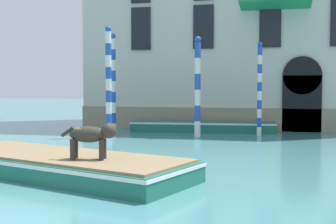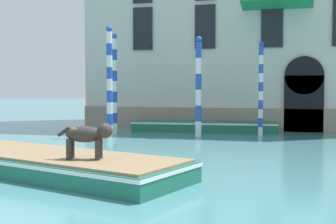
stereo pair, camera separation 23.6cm
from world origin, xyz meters
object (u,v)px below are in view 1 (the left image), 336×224
Objects in this scene: dog_on_deck at (92,135)px; boat_moored_near_palazzo at (203,126)px; mooring_pole_2 at (113,83)px; mooring_pole_3 at (109,81)px; mooring_pole_0 at (260,89)px; mooring_pole_1 at (198,86)px; boat_foreground at (59,164)px.

dog_on_deck is 11.70m from boat_moored_near_palazzo.
mooring_pole_2 is (-3.18, 9.85, 1.17)m from dog_on_deck.
dog_on_deck is at bearing -71.34° from mooring_pole_3.
mooring_pole_0 is 0.87× the size of mooring_pole_3.
boat_moored_near_palazzo is 2.82m from mooring_pole_1.
boat_moored_near_palazzo is at bearing 26.02° from mooring_pole_2.
mooring_pole_3 is at bearing -142.85° from boat_moored_near_palazzo.
mooring_pole_2 is at bearing -159.01° from boat_moored_near_palazzo.
mooring_pole_2 is (-6.35, -0.71, 0.22)m from mooring_pole_0.
dog_on_deck reaches higher than boat_moored_near_palazzo.
mooring_pole_1 is (0.68, 9.54, 1.05)m from dog_on_deck.
boat_foreground is 9.31m from mooring_pole_1.
boat_foreground is at bearing -103.58° from boat_moored_near_palazzo.
mooring_pole_0 is at bearing 85.00° from boat_foreground.
mooring_pole_2 is at bearing -173.61° from mooring_pole_0.
mooring_pole_0 reaches higher than dog_on_deck.
mooring_pole_1 is at bearing -91.27° from boat_moored_near_palazzo.
mooring_pole_3 reaches higher than boat_foreground.
dog_on_deck is at bearing -106.72° from mooring_pole_0.
mooring_pole_1 is at bearing 76.53° from dog_on_deck.
mooring_pole_3 is (-3.43, -3.11, 2.07)m from boat_moored_near_palazzo.
mooring_pole_0 is 2.69m from mooring_pole_1.
mooring_pole_3 reaches higher than mooring_pole_2.
mooring_pole_0 is 0.96× the size of mooring_pole_1.
boat_moored_near_palazzo is 1.46× the size of mooring_pole_3.
mooring_pole_2 is at bearing 102.49° from mooring_pole_3.
mooring_pole_0 is (2.63, -1.10, 1.77)m from boat_moored_near_palazzo.
dog_on_deck reaches higher than boat_foreground.
mooring_pole_0 reaches higher than boat_foreground.
mooring_pole_0 is 6.39m from mooring_pole_3.
mooring_pole_2 reaches higher than boat_moored_near_palazzo.
mooring_pole_2 reaches higher than boat_foreground.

